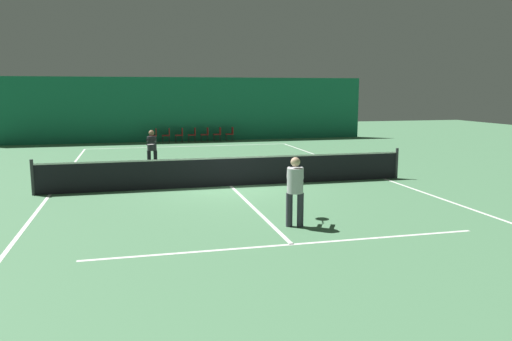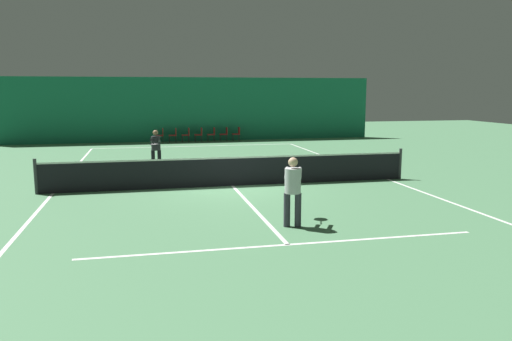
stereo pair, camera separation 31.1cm
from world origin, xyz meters
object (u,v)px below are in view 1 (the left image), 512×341
object	(u,v)px
player_far	(152,147)
courtside_chair_1	(167,134)
courtside_chair_4	(206,133)
tennis_ball	(289,217)
player_near	(295,186)
courtside_chair_5	(218,133)
courtside_chair_6	(231,133)
courtside_chair_3	(193,134)
courtside_chair_2	(180,134)
courtside_chair_0	(154,135)
tennis_net	(231,171)

from	to	relation	value
player_far	courtside_chair_1	distance (m)	10.46
player_far	courtside_chair_1	world-z (taller)	player_far
courtside_chair_4	tennis_ball	world-z (taller)	courtside_chair_4
player_near	courtside_chair_5	xyz separation A→B (m)	(1.55, 19.43, -0.45)
player_far	courtside_chair_6	size ratio (longest dim) A/B	1.85
tennis_ball	player_far	bearing A→B (deg)	109.06
courtside_chair_5	courtside_chair_1	bearing A→B (deg)	-90.00
courtside_chair_1	courtside_chair_5	size ratio (longest dim) A/B	1.00
courtside_chair_6	courtside_chair_3	bearing A→B (deg)	-90.00
courtside_chair_2	tennis_ball	xyz separation A→B (m)	(0.82, -18.74, -0.45)
player_far	courtside_chair_0	bearing A→B (deg)	-178.09
tennis_net	courtside_chair_2	distance (m)	14.35
courtside_chair_5	courtside_chair_0	bearing A→B (deg)	-90.00
courtside_chair_1	player_far	bearing A→B (deg)	-7.15
player_near	tennis_ball	world-z (taller)	player_near
player_far	courtside_chair_3	world-z (taller)	player_far
courtside_chair_5	player_near	bearing A→B (deg)	-4.57
tennis_net	player_near	world-z (taller)	player_near
courtside_chair_1	courtside_chair_5	world-z (taller)	same
player_near	courtside_chair_1	size ratio (longest dim) A/B	1.90
courtside_chair_1	tennis_ball	distance (m)	18.82
courtside_chair_2	courtside_chair_5	xyz separation A→B (m)	(2.30, 0.00, 0.00)
tennis_net	courtside_chair_0	bearing A→B (deg)	97.11
courtside_chair_5	courtside_chair_6	xyz separation A→B (m)	(0.77, 0.00, 0.00)
courtside_chair_4	courtside_chair_6	distance (m)	1.53
courtside_chair_1	courtside_chair_6	size ratio (longest dim) A/B	1.00
courtside_chair_6	tennis_ball	xyz separation A→B (m)	(-2.25, -18.74, -0.45)
courtside_chair_6	courtside_chair_5	bearing A→B (deg)	-90.00
courtside_chair_5	courtside_chair_6	size ratio (longest dim) A/B	1.00
player_near	courtside_chair_6	bearing A→B (deg)	11.99
tennis_net	courtside_chair_3	world-z (taller)	tennis_net
courtside_chair_2	courtside_chair_3	distance (m)	0.77
player_near	courtside_chair_6	xyz separation A→B (m)	(2.32, 19.43, -0.45)
player_near	courtside_chair_0	size ratio (longest dim) A/B	1.90
player_near	courtside_chair_5	size ratio (longest dim) A/B	1.90
courtside_chair_0	courtside_chair_6	distance (m)	4.60
courtside_chair_1	courtside_chair_3	bearing A→B (deg)	90.00
player_near	courtside_chair_4	world-z (taller)	player_near
player_near	courtside_chair_5	distance (m)	19.50
courtside_chair_6	courtside_chair_1	bearing A→B (deg)	-90.00
courtside_chair_2	courtside_chair_6	size ratio (longest dim) A/B	1.00
tennis_net	courtside_chair_3	size ratio (longest dim) A/B	14.29
courtside_chair_1	courtside_chair_2	bearing A→B (deg)	90.00
courtside_chair_1	courtside_chair_3	distance (m)	1.53
player_near	courtside_chair_5	bearing A→B (deg)	14.23
player_far	courtside_chair_5	xyz separation A→B (m)	(4.37, 10.37, -0.42)
tennis_net	courtside_chair_5	distance (m)	14.49
courtside_chair_3	courtside_chair_5	size ratio (longest dim) A/B	1.00
courtside_chair_1	courtside_chair_5	xyz separation A→B (m)	(3.07, 0.00, 0.00)
player_far	tennis_ball	world-z (taller)	player_far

